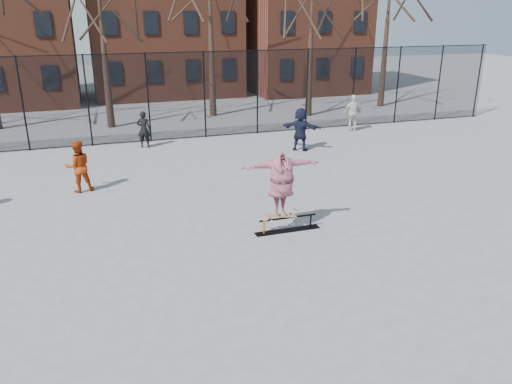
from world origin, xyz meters
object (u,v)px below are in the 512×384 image
object	(u,v)px
skateboard	(281,216)
bystander_white	(353,113)
bystander_red	(78,166)
skate_rail	(288,225)
skater	(281,184)
bystander_black	(144,129)
bystander_navy	(301,129)

from	to	relation	value
skateboard	bystander_white	bearing A→B (deg)	52.85
bystander_red	skate_rail	bearing A→B (deg)	127.05
skater	bystander_black	bearing A→B (deg)	105.30
bystander_navy	bystander_black	bearing A→B (deg)	16.59
skateboard	bystander_black	world-z (taller)	bystander_black
skater	bystander_black	size ratio (longest dim) A/B	1.32
skate_rail	skater	size ratio (longest dim) A/B	0.87
bystander_white	bystander_navy	world-z (taller)	bystander_navy
bystander_red	bystander_white	xyz separation A→B (m)	(13.00, 5.15, 0.04)
skater	bystander_black	xyz separation A→B (m)	(-2.49, 10.31, -0.58)
bystander_red	bystander_white	bearing A→B (deg)	-167.60
skater	bystander_black	distance (m)	10.62
skate_rail	bystander_navy	size ratio (longest dim) A/B	1.00
bystander_red	bystander_navy	xyz separation A→B (m)	(9.03, 2.53, 0.06)
skateboard	bystander_navy	bearing A→B (deg)	63.45
skateboard	bystander_red	size ratio (longest dim) A/B	0.53
skate_rail	skateboard	world-z (taller)	skateboard
skater	bystander_black	world-z (taller)	skater
skater	bystander_white	distance (m)	12.94
bystander_black	bystander_navy	size ratio (longest dim) A/B	0.87
skate_rail	bystander_navy	xyz separation A→B (m)	(3.64, 7.69, 0.77)
skateboard	bystander_red	world-z (taller)	bystander_red
skater	skate_rail	bearing A→B (deg)	1.72
skater	bystander_red	size ratio (longest dim) A/B	1.24
bystander_black	skater	bearing A→B (deg)	123.24
bystander_red	bystander_navy	world-z (taller)	bystander_navy
skateboard	bystander_white	size ratio (longest dim) A/B	0.51
skateboard	skater	distance (m)	0.93
skate_rail	skateboard	size ratio (longest dim) A/B	2.01
bystander_black	skate_rail	bearing A→B (deg)	124.30
skateboard	bystander_navy	size ratio (longest dim) A/B	0.50
bystander_navy	skateboard	bearing A→B (deg)	102.50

